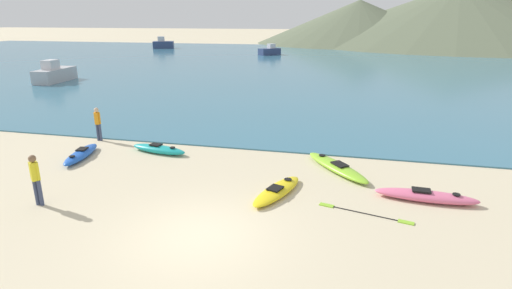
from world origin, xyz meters
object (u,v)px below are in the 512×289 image
object	(u,v)px
kayak_on_sand_1	(277,191)
moored_boat_4	(163,44)
kayak_on_sand_3	(426,196)
moored_boat_1	(270,51)
moored_boat_2	(55,74)
person_near_foreground	(35,177)
kayak_on_sand_4	(337,167)
loose_paddle	(365,213)
kayak_on_sand_0	(159,149)
kayak_on_sand_2	(81,154)
person_near_waterline	(98,122)

from	to	relation	value
kayak_on_sand_1	moored_boat_4	size ratio (longest dim) A/B	0.69
kayak_on_sand_3	moored_boat_1	size ratio (longest dim) A/B	0.91
kayak_on_sand_3	moored_boat_2	xyz separation A→B (m)	(-28.38, 18.35, 0.58)
person_near_foreground	moored_boat_2	world-z (taller)	moored_boat_2
kayak_on_sand_4	loose_paddle	bearing A→B (deg)	-74.16
kayak_on_sand_4	moored_boat_4	xyz separation A→B (m)	(-34.29, 56.32, 0.67)
kayak_on_sand_0	kayak_on_sand_1	distance (m)	6.46
kayak_on_sand_1	moored_boat_2	bearing A→B (deg)	141.37
kayak_on_sand_2	moored_boat_1	xyz separation A→B (m)	(-1.75, 48.26, 0.48)
kayak_on_sand_2	moored_boat_1	distance (m)	48.30
moored_boat_1	moored_boat_2	distance (m)	33.76
moored_boat_4	loose_paddle	bearing A→B (deg)	-59.45
person_near_foreground	moored_boat_4	distance (m)	66.47
kayak_on_sand_4	kayak_on_sand_0	bearing A→B (deg)	177.18
moored_boat_1	moored_boat_2	world-z (taller)	moored_boat_2
kayak_on_sand_3	moored_boat_4	world-z (taller)	moored_boat_4
kayak_on_sand_0	moored_boat_1	bearing A→B (deg)	95.58
kayak_on_sand_0	moored_boat_2	bearing A→B (deg)	138.44
kayak_on_sand_4	person_near_foreground	world-z (taller)	person_near_foreground
kayak_on_sand_0	person_near_foreground	size ratio (longest dim) A/B	1.66
moored_boat_1	moored_boat_4	bearing A→B (deg)	157.84
loose_paddle	moored_boat_2	bearing A→B (deg)	143.35
kayak_on_sand_0	person_near_foreground	xyz separation A→B (m)	(-1.31, -5.46, 0.77)
loose_paddle	person_near_waterline	bearing A→B (deg)	158.32
kayak_on_sand_2	loose_paddle	bearing A→B (deg)	-12.09
person_near_foreground	moored_boat_2	xyz separation A→B (m)	(-16.66, 21.39, -0.19)
kayak_on_sand_1	moored_boat_1	bearing A→B (deg)	101.67
person_near_waterline	kayak_on_sand_0	bearing A→B (deg)	-16.12
kayak_on_sand_4	moored_boat_2	size ratio (longest dim) A/B	0.71
kayak_on_sand_4	person_near_foreground	xyz separation A→B (m)	(-8.85, -5.09, 0.79)
kayak_on_sand_0	kayak_on_sand_2	distance (m)	3.13
kayak_on_sand_3	person_near_waterline	size ratio (longest dim) A/B	1.99
moored_boat_1	moored_boat_4	distance (m)	23.93
kayak_on_sand_2	moored_boat_2	distance (m)	22.98
kayak_on_sand_0	kayak_on_sand_4	world-z (taller)	kayak_on_sand_0
kayak_on_sand_3	moored_boat_2	distance (m)	33.80
kayak_on_sand_0	kayak_on_sand_2	bearing A→B (deg)	-154.78
kayak_on_sand_1	kayak_on_sand_2	distance (m)	8.72
kayak_on_sand_2	kayak_on_sand_4	xyz separation A→B (m)	(10.37, 0.96, -0.01)
moored_boat_2	loose_paddle	bearing A→B (deg)	-36.65
kayak_on_sand_4	moored_boat_2	distance (m)	30.29
kayak_on_sand_2	moored_boat_1	size ratio (longest dim) A/B	0.80
person_near_foreground	kayak_on_sand_2	bearing A→B (deg)	110.28
kayak_on_sand_2	moored_boat_4	world-z (taller)	moored_boat_4
kayak_on_sand_4	moored_boat_2	xyz separation A→B (m)	(-25.51, 16.31, 0.60)
moored_boat_1	moored_boat_2	xyz separation A→B (m)	(-13.39, -30.99, 0.10)
kayak_on_sand_2	moored_boat_1	bearing A→B (deg)	92.08
kayak_on_sand_0	moored_boat_4	xyz separation A→B (m)	(-26.75, 55.95, 0.65)
kayak_on_sand_1	moored_boat_4	distance (m)	67.30
kayak_on_sand_2	kayak_on_sand_4	world-z (taller)	kayak_on_sand_2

